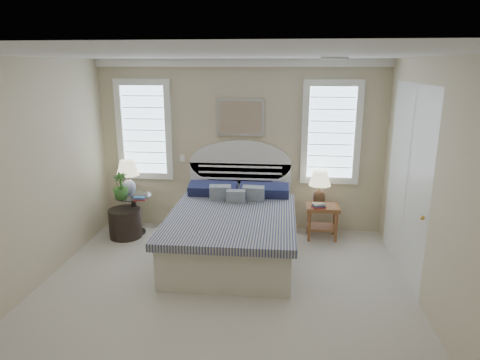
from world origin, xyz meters
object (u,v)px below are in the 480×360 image
Objects in this scene: bed at (233,228)px; lamp_left at (128,174)px; side_table_left at (134,210)px; floor_pot at (125,223)px; lamp_right at (320,184)px; nightstand_right at (322,214)px.

lamp_left is at bearing 161.05° from bed.
side_table_left is 0.25m from floor_pot.
nightstand_right is at bearing -25.98° from lamp_right.
floor_pot is (-0.10, -0.17, -0.16)m from side_table_left.
bed is 4.22× the size of lamp_right.
lamp_right reaches higher than side_table_left.
nightstand_right is 3.07m from lamp_left.
nightstand_right is (1.30, 0.69, 0.00)m from bed.
floor_pot is at bearing -103.11° from lamp_left.
bed is 1.47m from nightstand_right.
bed is 4.29× the size of nightstand_right.
floor_pot is 0.93× the size of lamp_right.
bed is at bearing -19.74° from side_table_left.
lamp_left is 1.06× the size of lamp_right.
floor_pot is at bearing -174.99° from nightstand_right.
bed is 1.51m from lamp_right.
lamp_right is (2.99, 0.30, 0.63)m from floor_pot.
lamp_right is (2.89, 0.13, 0.47)m from side_table_left.
side_table_left is 0.59m from lamp_left.
nightstand_right is (2.95, 0.10, -0.00)m from side_table_left.
bed reaches higher than lamp_right.
lamp_right is at bearing 30.21° from bed.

